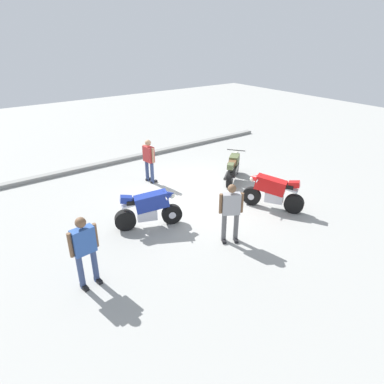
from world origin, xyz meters
TOP-DOWN VIEW (x-y plane):
  - ground_plane at (0.00, 0.00)m, footprint 40.00×40.00m
  - curb_edge at (0.00, 4.60)m, footprint 14.00×0.30m
  - motorcycle_olive_vintage at (1.73, 0.18)m, footprint 1.64×1.32m
  - motorcycle_blue_sportbike at (-2.48, -0.88)m, footprint 1.89×0.96m
  - motorcycle_red_sportbike at (1.23, -2.21)m, footprint 1.14×1.79m
  - person_in_red_shirt at (-0.87, 1.92)m, footprint 0.34×0.64m
  - person_in_blue_shirt at (-4.82, -2.29)m, footprint 0.66×0.35m
  - person_in_gray_shirt at (-1.10, -2.81)m, footprint 0.60×0.48m

SIDE VIEW (x-z plane):
  - ground_plane at x=0.00m, z-range 0.00..0.00m
  - curb_edge at x=0.00m, z-range 0.00..0.15m
  - motorcycle_olive_vintage at x=1.73m, z-range -0.05..1.02m
  - motorcycle_blue_sportbike at x=-2.48m, z-range 0.02..1.17m
  - motorcycle_red_sportbike at x=1.23m, z-range 0.02..1.17m
  - person_in_red_shirt at x=-0.87m, z-range 0.11..1.75m
  - person_in_gray_shirt at x=-1.10m, z-range 0.11..1.78m
  - person_in_blue_shirt at x=-4.82m, z-range 0.13..1.84m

